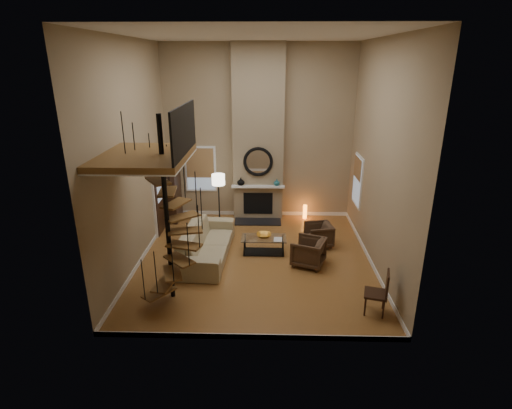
{
  "coord_description": "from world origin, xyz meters",
  "views": [
    {
      "loc": [
        0.27,
        -9.52,
        4.99
      ],
      "look_at": [
        0.0,
        0.4,
        1.4
      ],
      "focal_mm": 28.23,
      "sensor_mm": 36.0,
      "label": 1
    }
  ],
  "objects_px": {
    "sofa": "(206,242)",
    "armchair_near": "(321,234)",
    "coffee_table": "(264,243)",
    "side_chair": "(380,291)",
    "floor_lamp": "(218,184)",
    "hutch": "(172,192)",
    "accent_lamp": "(305,212)",
    "armchair_far": "(311,252)"
  },
  "relations": [
    {
      "from": "side_chair",
      "to": "sofa",
      "type": "bearing_deg",
      "value": 147.74
    },
    {
      "from": "sofa",
      "to": "armchair_near",
      "type": "distance_m",
      "value": 3.21
    },
    {
      "from": "sofa",
      "to": "armchair_near",
      "type": "bearing_deg",
      "value": -74.72
    },
    {
      "from": "armchair_near",
      "to": "side_chair",
      "type": "distance_m",
      "value": 3.28
    },
    {
      "from": "armchair_far",
      "to": "armchair_near",
      "type": "bearing_deg",
      "value": -177.68
    },
    {
      "from": "armchair_far",
      "to": "floor_lamp",
      "type": "bearing_deg",
      "value": -111.72
    },
    {
      "from": "armchair_near",
      "to": "floor_lamp",
      "type": "height_order",
      "value": "floor_lamp"
    },
    {
      "from": "coffee_table",
      "to": "side_chair",
      "type": "distance_m",
      "value": 3.64
    },
    {
      "from": "coffee_table",
      "to": "armchair_far",
      "type": "bearing_deg",
      "value": -28.59
    },
    {
      "from": "floor_lamp",
      "to": "accent_lamp",
      "type": "distance_m",
      "value": 3.07
    },
    {
      "from": "coffee_table",
      "to": "floor_lamp",
      "type": "bearing_deg",
      "value": 128.15
    },
    {
      "from": "hutch",
      "to": "sofa",
      "type": "height_order",
      "value": "hutch"
    },
    {
      "from": "armchair_far",
      "to": "side_chair",
      "type": "relative_size",
      "value": 0.81
    },
    {
      "from": "armchair_near",
      "to": "coffee_table",
      "type": "relative_size",
      "value": 0.59
    },
    {
      "from": "floor_lamp",
      "to": "accent_lamp",
      "type": "bearing_deg",
      "value": 15.07
    },
    {
      "from": "armchair_near",
      "to": "hutch",
      "type": "bearing_deg",
      "value": -123.1
    },
    {
      "from": "hutch",
      "to": "accent_lamp",
      "type": "xyz_separation_m",
      "value": [
        4.34,
        0.16,
        -0.7
      ]
    },
    {
      "from": "sofa",
      "to": "accent_lamp",
      "type": "height_order",
      "value": "sofa"
    },
    {
      "from": "side_chair",
      "to": "floor_lamp",
      "type": "bearing_deg",
      "value": 130.3
    },
    {
      "from": "hutch",
      "to": "coffee_table",
      "type": "height_order",
      "value": "hutch"
    },
    {
      "from": "hutch",
      "to": "coffee_table",
      "type": "bearing_deg",
      "value": -38.32
    },
    {
      "from": "hutch",
      "to": "armchair_far",
      "type": "distance_m",
      "value": 5.22
    },
    {
      "from": "armchair_near",
      "to": "coffee_table",
      "type": "xyz_separation_m",
      "value": [
        -1.6,
        -0.47,
        -0.07
      ]
    },
    {
      "from": "armchair_far",
      "to": "accent_lamp",
      "type": "bearing_deg",
      "value": -160.87
    },
    {
      "from": "hutch",
      "to": "coffee_table",
      "type": "relative_size",
      "value": 1.67
    },
    {
      "from": "coffee_table",
      "to": "floor_lamp",
      "type": "height_order",
      "value": "floor_lamp"
    },
    {
      "from": "hutch",
      "to": "accent_lamp",
      "type": "distance_m",
      "value": 4.4
    },
    {
      "from": "armchair_near",
      "to": "coffee_table",
      "type": "distance_m",
      "value": 1.67
    },
    {
      "from": "hutch",
      "to": "side_chair",
      "type": "height_order",
      "value": "hutch"
    },
    {
      "from": "sofa",
      "to": "accent_lamp",
      "type": "distance_m",
      "value": 3.98
    },
    {
      "from": "armchair_far",
      "to": "coffee_table",
      "type": "xyz_separation_m",
      "value": [
        -1.21,
        0.66,
        -0.07
      ]
    },
    {
      "from": "hutch",
      "to": "accent_lamp",
      "type": "relative_size",
      "value": 4.44
    },
    {
      "from": "armchair_near",
      "to": "armchair_far",
      "type": "bearing_deg",
      "value": -29.72
    },
    {
      "from": "armchair_far",
      "to": "side_chair",
      "type": "xyz_separation_m",
      "value": [
        1.2,
        -2.05,
        0.17
      ]
    },
    {
      "from": "hutch",
      "to": "armchair_far",
      "type": "bearing_deg",
      "value": -35.74
    },
    {
      "from": "sofa",
      "to": "floor_lamp",
      "type": "height_order",
      "value": "floor_lamp"
    },
    {
      "from": "floor_lamp",
      "to": "side_chair",
      "type": "height_order",
      "value": "floor_lamp"
    },
    {
      "from": "sofa",
      "to": "floor_lamp",
      "type": "bearing_deg",
      "value": -0.67
    },
    {
      "from": "hutch",
      "to": "floor_lamp",
      "type": "relative_size",
      "value": 1.19
    },
    {
      "from": "floor_lamp",
      "to": "side_chair",
      "type": "relative_size",
      "value": 1.76
    },
    {
      "from": "armchair_near",
      "to": "side_chair",
      "type": "xyz_separation_m",
      "value": [
        0.81,
        -3.18,
        0.17
      ]
    },
    {
      "from": "coffee_table",
      "to": "floor_lamp",
      "type": "xyz_separation_m",
      "value": [
        -1.41,
        1.79,
        1.13
      ]
    }
  ]
}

